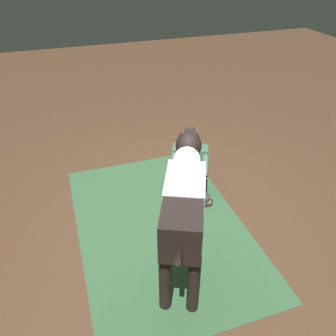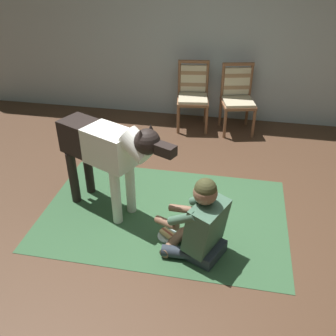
% 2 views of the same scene
% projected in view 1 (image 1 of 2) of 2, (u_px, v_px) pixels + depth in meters
% --- Properties ---
extents(ground_plane, '(14.97, 14.97, 0.00)m').
position_uv_depth(ground_plane, '(172.00, 210.00, 3.79)').
color(ground_plane, '#4E3423').
extents(area_rug, '(2.56, 1.69, 0.01)m').
position_uv_depth(area_rug, '(160.00, 225.00, 3.58)').
color(area_rug, '#345B38').
rests_on(area_rug, ground).
extents(person_sitting_on_floor, '(0.70, 0.62, 0.83)m').
position_uv_depth(person_sitting_on_floor, '(189.00, 169.00, 3.87)').
color(person_sitting_on_floor, '#2E3641').
rests_on(person_sitting_on_floor, ground).
extents(large_dog, '(1.40, 0.74, 1.13)m').
position_uv_depth(large_dog, '(184.00, 203.00, 2.73)').
color(large_dog, white).
rests_on(large_dog, ground).
extents(hot_dog_on_plate, '(0.20, 0.20, 0.06)m').
position_uv_depth(hot_dog_on_plate, '(187.00, 210.00, 3.74)').
color(hot_dog_on_plate, silver).
rests_on(hot_dog_on_plate, ground).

